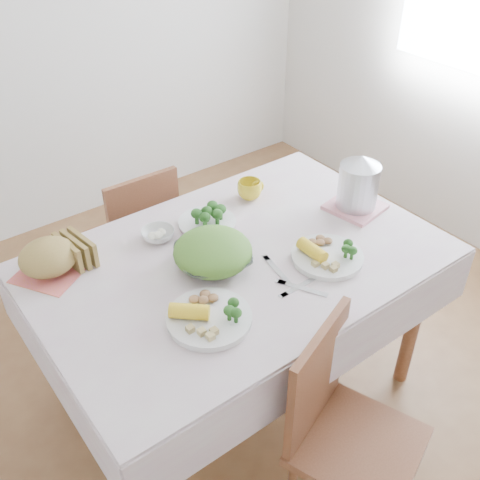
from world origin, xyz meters
TOP-DOWN VIEW (x-y plane):
  - floor at (0.00, 0.00)m, footprint 3.60×3.60m
  - dining_table at (0.00, 0.00)m, footprint 1.40×0.90m
  - tablecloth at (0.00, 0.00)m, footprint 1.50×1.00m
  - chair_near at (-0.02, -0.68)m, footprint 0.49×0.49m
  - chair_far at (-0.05, 0.81)m, footprint 0.38×0.38m
  - salad_bowl at (-0.11, 0.02)m, footprint 0.33×0.33m
  - dinner_plate_left at (-0.28, -0.21)m, footprint 0.38×0.38m
  - dinner_plate_right at (0.25, -0.21)m, footprint 0.34×0.34m
  - broccoli_plate at (0.02, 0.24)m, footprint 0.30×0.30m
  - napkin at (-0.59, 0.34)m, footprint 0.30×0.30m
  - bread_loaf at (-0.59, 0.34)m, footprint 0.24×0.23m
  - fruit_bowl at (-0.18, 0.28)m, footprint 0.13×0.13m
  - yellow_mug at (0.29, 0.31)m, footprint 0.14×0.14m
  - pink_tray at (0.59, -0.03)m, footprint 0.24×0.24m
  - electric_kettle at (0.59, -0.03)m, footprint 0.22×0.22m
  - fork_left at (0.07, -0.28)m, footprint 0.10×0.17m
  - fork_right at (0.06, -0.14)m, footprint 0.05×0.17m
  - knife at (0.06, -0.26)m, footprint 0.16×0.02m

SIDE VIEW (x-z plane):
  - floor at x=0.00m, z-range 0.00..0.00m
  - dining_table at x=0.00m, z-range 0.00..0.75m
  - chair_far at x=-0.05m, z-range 0.05..0.88m
  - chair_near at x=-0.02m, z-range 0.04..0.89m
  - tablecloth at x=0.00m, z-range 0.75..0.76m
  - napkin at x=-0.59m, z-range 0.76..0.77m
  - fork_left at x=0.07m, z-range 0.76..0.77m
  - fork_right at x=0.06m, z-range 0.76..0.77m
  - knife at x=0.06m, z-range 0.76..0.77m
  - pink_tray at x=0.59m, z-range 0.76..0.78m
  - broccoli_plate at x=0.02m, z-range 0.76..0.78m
  - dinner_plate_left at x=-0.28m, z-range 0.76..0.78m
  - dinner_plate_right at x=0.25m, z-range 0.76..0.78m
  - fruit_bowl at x=-0.18m, z-range 0.76..0.80m
  - salad_bowl at x=-0.11m, z-range 0.76..0.83m
  - yellow_mug at x=0.29m, z-range 0.76..0.85m
  - bread_loaf at x=-0.59m, z-range 0.76..0.88m
  - electric_kettle at x=0.59m, z-range 0.77..1.00m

